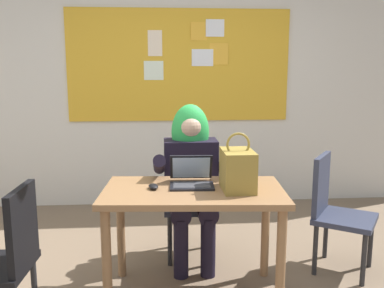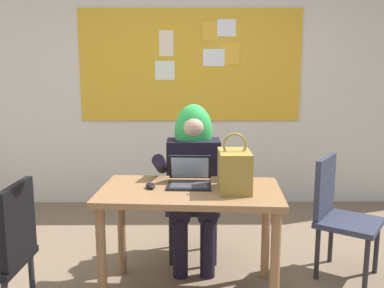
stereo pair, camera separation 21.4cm
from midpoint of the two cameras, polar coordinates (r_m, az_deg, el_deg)
wall_back_bulletin at (r=4.78m, az=1.08°, el=8.79°), size 5.94×2.25×2.81m
desk_main at (r=2.86m, az=1.93°, el=-8.15°), size 1.23×0.75×0.75m
chair_at_desk at (r=3.57m, az=1.96°, el=-6.68°), size 0.44×0.44×0.90m
person_costumed at (r=3.38m, az=2.03°, el=-3.56°), size 0.59×0.60×1.25m
laptop at (r=2.91m, az=1.77°, el=-4.61°), size 0.31×0.31×0.20m
computer_mouse at (r=2.85m, az=-3.39°, el=-5.57°), size 0.08×0.12×0.03m
handbag at (r=2.79m, az=7.85°, el=-3.49°), size 0.20×0.30×0.38m
chair_spare_by_window at (r=2.74m, az=-21.88°, el=-12.94°), size 0.44×0.44×0.89m
chair_extra_corner at (r=3.42m, az=20.60°, el=-8.31°), size 0.58×0.58×0.88m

